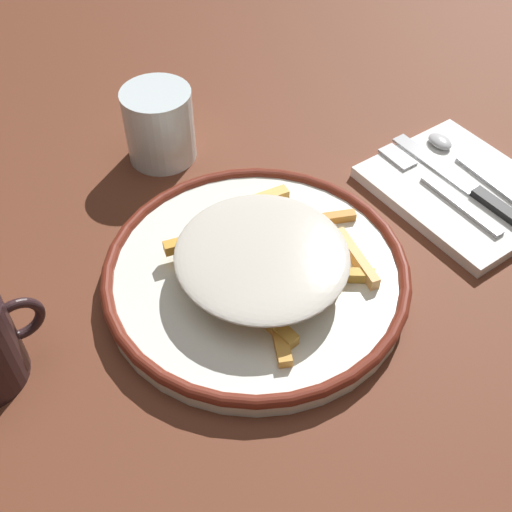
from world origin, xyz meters
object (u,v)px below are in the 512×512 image
(knife, at_px, (477,193))
(water_glass, at_px, (159,125))
(fries_heap, at_px, (262,257))
(napkin, at_px, (462,190))
(plate, at_px, (256,273))
(spoon, at_px, (460,157))
(fork, at_px, (438,187))

(knife, height_order, water_glass, water_glass)
(fries_heap, height_order, napkin, fries_heap)
(plate, xyz_separation_m, knife, (0.26, -0.04, 0.00))
(plate, distance_m, water_glass, 0.23)
(plate, bearing_deg, water_glass, 85.43)
(napkin, xyz_separation_m, knife, (0.00, -0.02, 0.01))
(spoon, relative_size, water_glass, 1.74)
(fries_heap, relative_size, fork, 1.24)
(fries_heap, distance_m, fork, 0.23)
(water_glass, bearing_deg, fork, -47.49)
(fries_heap, relative_size, spoon, 1.44)
(napkin, bearing_deg, knife, -88.60)
(spoon, height_order, water_glass, water_glass)
(plate, height_order, napkin, plate)
(fork, bearing_deg, plate, 177.60)
(fries_heap, distance_m, spoon, 0.29)
(plate, relative_size, water_glass, 3.43)
(fries_heap, bearing_deg, fork, -0.88)
(fries_heap, distance_m, knife, 0.27)
(spoon, bearing_deg, plate, -177.49)
(napkin, distance_m, spoon, 0.05)
(knife, bearing_deg, napkin, 91.40)
(napkin, height_order, spoon, spoon)
(plate, distance_m, fork, 0.24)
(fork, xyz_separation_m, spoon, (0.06, 0.02, 0.00))
(knife, bearing_deg, plate, 171.18)
(knife, distance_m, spoon, 0.06)
(plate, bearing_deg, fork, -2.40)
(plate, distance_m, fries_heap, 0.03)
(plate, xyz_separation_m, water_glass, (0.02, 0.23, 0.03))
(fries_heap, bearing_deg, plate, 108.92)
(fork, relative_size, spoon, 1.16)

